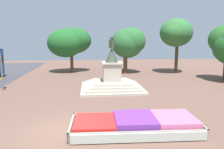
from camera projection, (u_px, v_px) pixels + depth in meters
ground_plane at (65, 131)px, 10.80m from camera, size 72.97×72.97×0.00m
flower_planter at (137, 125)px, 10.72m from camera, size 6.40×2.89×0.72m
statue_monument at (112, 80)px, 19.69m from camera, size 5.46×5.46×4.73m
traffic_light_far_corner at (0, 65)px, 18.87m from camera, size 0.41×0.29×3.23m
park_tree_far_left at (177, 32)px, 28.20m from camera, size 4.38×4.52×7.09m
park_tree_far_right at (69, 42)px, 29.21m from camera, size 5.80×4.85×6.02m
park_tree_street_side at (129, 43)px, 28.42m from camera, size 4.35×4.48×5.90m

